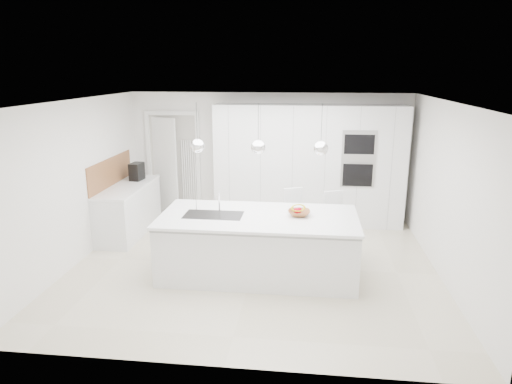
# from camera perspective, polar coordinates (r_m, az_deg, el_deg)

# --- Properties ---
(floor) EXTENTS (5.50, 5.50, 0.00)m
(floor) POSITION_cam_1_polar(r_m,az_deg,el_deg) (7.13, -0.28, -9.20)
(floor) COLOR beige
(floor) RESTS_ON ground
(wall_back) EXTENTS (5.50, 0.00, 5.50)m
(wall_back) POSITION_cam_1_polar(r_m,az_deg,el_deg) (9.14, 1.58, 4.48)
(wall_back) COLOR white
(wall_back) RESTS_ON ground
(wall_left) EXTENTS (0.00, 5.00, 5.00)m
(wall_left) POSITION_cam_1_polar(r_m,az_deg,el_deg) (7.54, -21.52, 1.13)
(wall_left) COLOR white
(wall_left) RESTS_ON ground
(ceiling) EXTENTS (5.50, 5.50, 0.00)m
(ceiling) POSITION_cam_1_polar(r_m,az_deg,el_deg) (6.51, -0.31, 11.28)
(ceiling) COLOR white
(ceiling) RESTS_ON wall_back
(tall_cabinets) EXTENTS (3.60, 0.60, 2.30)m
(tall_cabinets) POSITION_cam_1_polar(r_m,az_deg,el_deg) (8.83, 6.59, 3.35)
(tall_cabinets) COLOR white
(tall_cabinets) RESTS_ON floor
(oven_stack) EXTENTS (0.62, 0.04, 1.05)m
(oven_stack) POSITION_cam_1_polar(r_m,az_deg,el_deg) (8.54, 12.69, 4.04)
(oven_stack) COLOR #A5A5A8
(oven_stack) RESTS_ON tall_cabinets
(doorway_frame) EXTENTS (1.11, 0.08, 2.13)m
(doorway_frame) POSITION_cam_1_polar(r_m,az_deg,el_deg) (9.52, -10.23, 3.29)
(doorway_frame) COLOR white
(doorway_frame) RESTS_ON floor
(hallway_door) EXTENTS (0.76, 0.38, 2.00)m
(hallway_door) POSITION_cam_1_polar(r_m,az_deg,el_deg) (9.55, -11.75, 3.13)
(hallway_door) COLOR white
(hallway_door) RESTS_ON floor
(radiator) EXTENTS (0.32, 0.04, 1.40)m
(radiator) POSITION_cam_1_polar(r_m,az_deg,el_deg) (9.46, -8.34, 2.22)
(radiator) COLOR white
(radiator) RESTS_ON floor
(left_base_cabinets) EXTENTS (0.60, 1.80, 0.86)m
(left_base_cabinets) POSITION_cam_1_polar(r_m,az_deg,el_deg) (8.67, -15.60, -2.25)
(left_base_cabinets) COLOR white
(left_base_cabinets) RESTS_ON floor
(left_worktop) EXTENTS (0.62, 1.82, 0.04)m
(left_worktop) POSITION_cam_1_polar(r_m,az_deg,el_deg) (8.55, -15.81, 0.63)
(left_worktop) COLOR white
(left_worktop) RESTS_ON left_base_cabinets
(oak_backsplash) EXTENTS (0.02, 1.80, 0.50)m
(oak_backsplash) POSITION_cam_1_polar(r_m,az_deg,el_deg) (8.61, -17.72, 2.42)
(oak_backsplash) COLOR #955C30
(oak_backsplash) RESTS_ON wall_left
(island_base) EXTENTS (2.80, 1.20, 0.86)m
(island_base) POSITION_cam_1_polar(r_m,az_deg,el_deg) (6.68, 0.26, -6.93)
(island_base) COLOR white
(island_base) RESTS_ON floor
(island_worktop) EXTENTS (2.84, 1.40, 0.04)m
(island_worktop) POSITION_cam_1_polar(r_m,az_deg,el_deg) (6.57, 0.32, -3.12)
(island_worktop) COLOR white
(island_worktop) RESTS_ON island_base
(island_sink) EXTENTS (0.84, 0.44, 0.18)m
(island_sink) POSITION_cam_1_polar(r_m,az_deg,el_deg) (6.64, -5.33, -3.53)
(island_sink) COLOR #3F3F42
(island_sink) RESTS_ON island_worktop
(island_tap) EXTENTS (0.02, 0.02, 0.30)m
(island_tap) POSITION_cam_1_polar(r_m,az_deg,el_deg) (6.75, -4.61, -1.16)
(island_tap) COLOR white
(island_tap) RESTS_ON island_worktop
(pendant_left) EXTENTS (0.20, 0.20, 0.20)m
(pendant_left) POSITION_cam_1_polar(r_m,az_deg,el_deg) (6.42, -7.32, 5.72)
(pendant_left) COLOR white
(pendant_left) RESTS_ON ceiling
(pendant_mid) EXTENTS (0.20, 0.20, 0.20)m
(pendant_mid) POSITION_cam_1_polar(r_m,az_deg,el_deg) (6.27, 0.28, 5.62)
(pendant_mid) COLOR white
(pendant_mid) RESTS_ON ceiling
(pendant_right) EXTENTS (0.20, 0.20, 0.20)m
(pendant_right) POSITION_cam_1_polar(r_m,az_deg,el_deg) (6.24, 8.10, 5.42)
(pendant_right) COLOR white
(pendant_right) RESTS_ON ceiling
(fruit_bowl) EXTENTS (0.33, 0.33, 0.08)m
(fruit_bowl) POSITION_cam_1_polar(r_m,az_deg,el_deg) (6.57, 5.41, -2.64)
(fruit_bowl) COLOR #955C30
(fruit_bowl) RESTS_ON island_worktop
(espresso_machine) EXTENTS (0.22, 0.32, 0.33)m
(espresso_machine) POSITION_cam_1_polar(r_m,az_deg,el_deg) (8.92, -14.68, 2.50)
(espresso_machine) COLOR black
(espresso_machine) RESTS_ON left_worktop
(bar_stool_left) EXTENTS (0.52, 0.58, 1.05)m
(bar_stool_left) POSITION_cam_1_polar(r_m,az_deg,el_deg) (7.51, 4.53, -3.68)
(bar_stool_left) COLOR white
(bar_stool_left) RESTS_ON floor
(bar_stool_right) EXTENTS (0.49, 0.56, 1.03)m
(bar_stool_right) POSITION_cam_1_polar(r_m,az_deg,el_deg) (7.46, 9.57, -4.03)
(bar_stool_right) COLOR white
(bar_stool_right) RESTS_ON floor
(apple_a) EXTENTS (0.07, 0.07, 0.07)m
(apple_a) POSITION_cam_1_polar(r_m,az_deg,el_deg) (6.58, 5.39, -2.35)
(apple_a) COLOR #B50016
(apple_a) RESTS_ON fruit_bowl
(apple_b) EXTENTS (0.08, 0.08, 0.08)m
(apple_b) POSITION_cam_1_polar(r_m,az_deg,el_deg) (6.56, 5.12, -2.41)
(apple_b) COLOR #B50016
(apple_b) RESTS_ON fruit_bowl
(apple_c) EXTENTS (0.08, 0.08, 0.08)m
(apple_c) POSITION_cam_1_polar(r_m,az_deg,el_deg) (6.59, 5.07, -2.31)
(apple_c) COLOR #B50016
(apple_c) RESTS_ON fruit_bowl
(apple_extra_3) EXTENTS (0.08, 0.08, 0.08)m
(apple_extra_3) POSITION_cam_1_polar(r_m,az_deg,el_deg) (6.61, 5.39, -2.26)
(apple_extra_3) COLOR #B50016
(apple_extra_3) RESTS_ON fruit_bowl
(banana_bunch) EXTENTS (0.25, 0.18, 0.22)m
(banana_bunch) POSITION_cam_1_polar(r_m,az_deg,el_deg) (6.53, 5.29, -2.00)
(banana_bunch) COLOR yellow
(banana_bunch) RESTS_ON fruit_bowl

